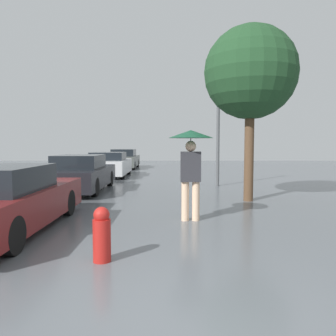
% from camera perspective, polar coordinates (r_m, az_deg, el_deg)
% --- Properties ---
extents(pedestrian, '(0.96, 0.96, 1.95)m').
position_cam_1_polar(pedestrian, '(7.00, 4.22, 2.61)').
color(pedestrian, beige).
rests_on(pedestrian, ground_plane).
extents(parked_car_nearest, '(1.77, 4.40, 1.25)m').
position_cam_1_polar(parked_car_nearest, '(6.93, -26.61, -5.12)').
color(parked_car_nearest, maroon).
rests_on(parked_car_nearest, ground_plane).
extents(parked_car_second, '(1.73, 4.30, 1.28)m').
position_cam_1_polar(parked_car_second, '(11.99, -14.68, -1.02)').
color(parked_car_second, black).
rests_on(parked_car_second, ground_plane).
extents(parked_car_third, '(1.89, 3.91, 1.25)m').
position_cam_1_polar(parked_car_third, '(16.97, -10.00, 0.54)').
color(parked_car_third, silver).
rests_on(parked_car_third, ground_plane).
extents(parked_car_farthest, '(1.76, 4.35, 1.31)m').
position_cam_1_polar(parked_car_farthest, '(22.76, -7.39, 1.50)').
color(parked_car_farthest, '#4C514C').
rests_on(parked_car_farthest, ground_plane).
extents(tree, '(2.64, 2.64, 5.00)m').
position_cam_1_polar(tree, '(9.96, 14.41, 15.67)').
color(tree, brown).
rests_on(tree, ground_plane).
extents(street_lamp, '(0.30, 0.30, 4.34)m').
position_cam_1_polar(street_lamp, '(13.06, 8.97, 8.48)').
color(street_lamp, '#515456').
rests_on(street_lamp, ground_plane).
extents(fire_hydrant, '(0.25, 0.25, 0.78)m').
position_cam_1_polar(fire_hydrant, '(4.77, -11.22, -11.27)').
color(fire_hydrant, '#B21E19').
rests_on(fire_hydrant, ground_plane).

